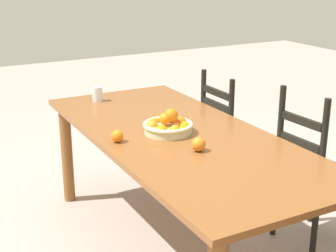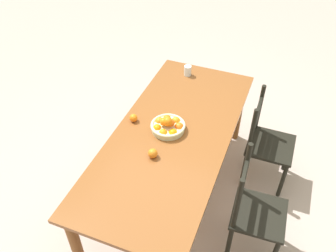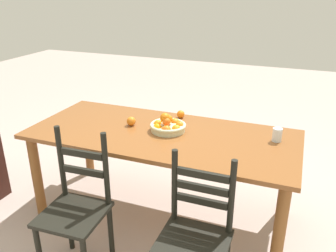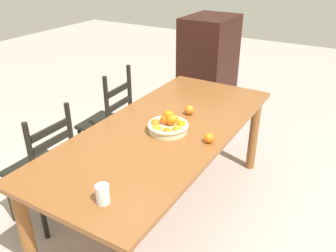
% 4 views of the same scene
% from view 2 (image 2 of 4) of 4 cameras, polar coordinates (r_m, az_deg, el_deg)
% --- Properties ---
extents(ground_plane, '(12.00, 12.00, 0.00)m').
position_cam_2_polar(ground_plane, '(3.33, 0.60, -10.51)').
color(ground_plane, '#B4A198').
extents(dining_table, '(2.03, 0.88, 0.73)m').
position_cam_2_polar(dining_table, '(2.86, 0.69, -2.74)').
color(dining_table, brown).
rests_on(dining_table, ground).
extents(chair_near_window, '(0.40, 0.40, 0.90)m').
position_cam_2_polar(chair_near_window, '(3.26, 15.37, -2.63)').
color(chair_near_window, black).
rests_on(chair_near_window, ground).
extents(chair_by_cabinet, '(0.40, 0.40, 0.96)m').
position_cam_2_polar(chair_by_cabinet, '(2.73, 13.54, -13.36)').
color(chair_by_cabinet, black).
rests_on(chair_by_cabinet, ground).
extents(fruit_bowl, '(0.28, 0.28, 0.14)m').
position_cam_2_polar(fruit_bowl, '(2.79, -0.00, 0.03)').
color(fruit_bowl, beige).
rests_on(fruit_bowl, dining_table).
extents(orange_loose_0, '(0.06, 0.06, 0.06)m').
position_cam_2_polar(orange_loose_0, '(2.90, -5.54, 1.30)').
color(orange_loose_0, orange).
rests_on(orange_loose_0, dining_table).
extents(orange_loose_1, '(0.07, 0.07, 0.07)m').
position_cam_2_polar(orange_loose_1, '(2.59, -2.45, -4.39)').
color(orange_loose_1, orange).
rests_on(orange_loose_1, dining_table).
extents(drinking_glass, '(0.07, 0.07, 0.10)m').
position_cam_2_polar(drinking_glass, '(3.42, 3.17, 8.86)').
color(drinking_glass, silver).
rests_on(drinking_glass, dining_table).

